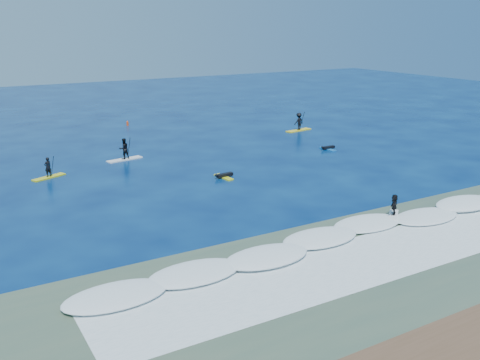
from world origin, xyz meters
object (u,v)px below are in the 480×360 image
sup_paddler_center (124,151)px  prone_paddler_near (224,176)px  prone_paddler_far (328,148)px  sup_paddler_right (299,123)px  wave_surfer (394,206)px  marker_buoy (128,123)px  sup_paddler_left (48,170)px

sup_paddler_center → prone_paddler_near: 10.71m
prone_paddler_far → sup_paddler_center: bearing=71.3°
sup_paddler_right → prone_paddler_near: size_ratio=1.66×
sup_paddler_center → prone_paddler_near: (4.95, -9.47, -0.71)m
prone_paddler_far → wave_surfer: (-8.52, -16.88, 0.66)m
prone_paddler_far → marker_buoy: 25.22m
sup_paddler_center → prone_paddler_far: size_ratio=1.69×
prone_paddler_near → marker_buoy: (0.74, 25.35, 0.14)m
sup_paddler_right → prone_paddler_far: sup_paddler_right is taller
sup_paddler_left → prone_paddler_far: size_ratio=1.41×
prone_paddler_near → prone_paddler_far: (13.37, 3.52, -0.01)m
prone_paddler_near → wave_surfer: 14.23m
sup_paddler_right → prone_paddler_far: size_ratio=1.76×
sup_paddler_right → wave_surfer: size_ratio=1.91×
sup_paddler_center → wave_surfer: sup_paddler_center is taller
sup_paddler_center → wave_surfer: size_ratio=1.83×
sup_paddler_right → prone_paddler_near: 20.79m
prone_paddler_near → sup_paddler_center: bearing=21.8°
sup_paddler_left → wave_surfer: (16.83, -20.30, 0.20)m
wave_surfer → marker_buoy: size_ratio=2.77×
sup_paddler_right → wave_surfer: bearing=-124.4°
sup_paddler_left → wave_surfer: sup_paddler_left is taller
sup_paddler_left → prone_paddler_near: sup_paddler_left is taller
sup_paddler_center → marker_buoy: 16.88m
sup_paddler_right → wave_surfer: (-11.67, -25.94, -0.12)m
sup_paddler_center → sup_paddler_right: 21.70m
sup_paddler_center → prone_paddler_far: bearing=-27.9°
sup_paddler_left → sup_paddler_center: (7.04, 2.53, 0.25)m
sup_paddler_center → sup_paddler_right: (21.47, 3.11, 0.07)m
prone_paddler_near → sup_paddler_right: bearing=-58.5°
sup_paddler_center → wave_surfer: bearing=-76.6°
sup_paddler_left → prone_paddler_near: (11.98, -6.94, -0.45)m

